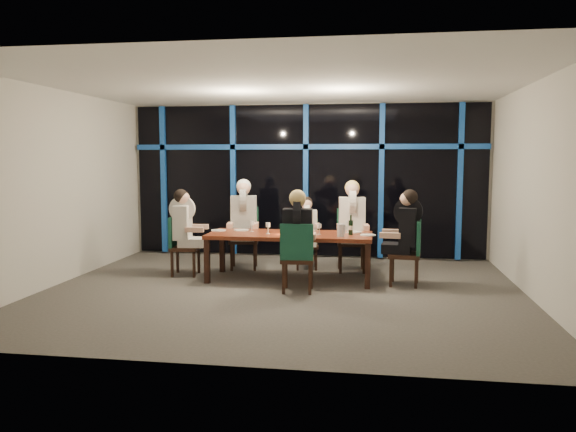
{
  "coord_description": "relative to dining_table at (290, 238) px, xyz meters",
  "views": [
    {
      "loc": [
        1.32,
        -7.96,
        1.96
      ],
      "look_at": [
        0.0,
        0.6,
        1.05
      ],
      "focal_mm": 35.0,
      "sensor_mm": 36.0,
      "label": 1
    }
  ],
  "objects": [
    {
      "name": "tea_light",
      "position": [
        -0.08,
        -0.15,
        0.08
      ],
      "size": [
        0.05,
        0.05,
        0.03
      ],
      "primitive_type": "cylinder",
      "color": "#F2A748",
      "rests_on": "dining_table"
    },
    {
      "name": "plate_near_mid",
      "position": [
        0.2,
        -0.2,
        0.08
      ],
      "size": [
        0.24,
        0.24,
        0.01
      ],
      "primitive_type": "cylinder",
      "color": "white",
      "rests_on": "dining_table"
    },
    {
      "name": "room",
      "position": [
        0.0,
        -0.8,
        1.34
      ],
      "size": [
        7.04,
        7.0,
        3.02
      ],
      "color": "#55504B",
      "rests_on": "ground"
    },
    {
      "name": "plate_far_mid",
      "position": [
        0.24,
        0.37,
        0.08
      ],
      "size": [
        0.24,
        0.24,
        0.01
      ],
      "primitive_type": "cylinder",
      "color": "white",
      "rests_on": "dining_table"
    },
    {
      "name": "wine_glass_e",
      "position": [
        0.91,
        0.21,
        0.21
      ],
      "size": [
        0.07,
        0.07,
        0.19
      ],
      "color": "silver",
      "rests_on": "dining_table"
    },
    {
      "name": "wine_glass_a",
      "position": [
        -0.34,
        -0.09,
        0.2
      ],
      "size": [
        0.07,
        0.07,
        0.18
      ],
      "color": "white",
      "rests_on": "dining_table"
    },
    {
      "name": "chair_far_right",
      "position": [
        0.94,
        0.91,
        -0.09
      ],
      "size": [
        0.54,
        0.54,
        1.07
      ],
      "rotation": [
        0.0,
        0.0,
        0.1
      ],
      "color": "black",
      "rests_on": "ground"
    },
    {
      "name": "water_pitcher",
      "position": [
        0.82,
        -0.26,
        0.17
      ],
      "size": [
        0.12,
        0.11,
        0.2
      ],
      "rotation": [
        0.0,
        0.0,
        -0.12
      ],
      "color": "silver",
      "rests_on": "dining_table"
    },
    {
      "name": "plate_end_left",
      "position": [
        -1.22,
        0.15,
        0.08
      ],
      "size": [
        0.24,
        0.24,
        0.01
      ],
      "primitive_type": "cylinder",
      "color": "white",
      "rests_on": "dining_table"
    },
    {
      "name": "plate_far_left",
      "position": [
        -0.85,
        0.22,
        0.08
      ],
      "size": [
        0.24,
        0.24,
        0.01
      ],
      "primitive_type": "cylinder",
      "color": "white",
      "rests_on": "dining_table"
    },
    {
      "name": "diner_near_mid",
      "position": [
        0.23,
        -0.77,
        0.29
      ],
      "size": [
        0.52,
        0.65,
        0.99
      ],
      "rotation": [
        0.0,
        0.0,
        3.2
      ],
      "color": "black",
      "rests_on": "ground"
    },
    {
      "name": "chair_near_mid",
      "position": [
        0.24,
        -0.85,
        -0.11
      ],
      "size": [
        0.5,
        0.5,
        1.02
      ],
      "rotation": [
        0.0,
        0.0,
        3.2
      ],
      "color": "black",
      "rests_on": "ground"
    },
    {
      "name": "chair_end_right",
      "position": [
        1.88,
        -0.12,
        -0.12
      ],
      "size": [
        0.51,
        0.51,
        1.01
      ],
      "rotation": [
        0.0,
        0.0,
        4.6
      ],
      "color": "black",
      "rests_on": "ground"
    },
    {
      "name": "plate_far_right",
      "position": [
        1.01,
        0.26,
        0.08
      ],
      "size": [
        0.24,
        0.24,
        0.01
      ],
      "primitive_type": "cylinder",
      "color": "white",
      "rests_on": "dining_table"
    },
    {
      "name": "diner_far_mid",
      "position": [
        0.16,
        0.93,
        0.15
      ],
      "size": [
        0.46,
        0.57,
        0.84
      ],
      "rotation": [
        0.0,
        0.0,
        0.14
      ],
      "color": "silver",
      "rests_on": "ground"
    },
    {
      "name": "plate_end_right",
      "position": [
        1.24,
        -0.05,
        0.08
      ],
      "size": [
        0.24,
        0.24,
        0.01
      ],
      "primitive_type": "cylinder",
      "color": "white",
      "rests_on": "dining_table"
    },
    {
      "name": "dining_table",
      "position": [
        0.0,
        0.0,
        0.0
      ],
      "size": [
        2.6,
        1.0,
        0.75
      ],
      "color": "maroon",
      "rests_on": "ground"
    },
    {
      "name": "wine_glass_d",
      "position": [
        -0.65,
        0.13,
        0.2
      ],
      "size": [
        0.07,
        0.07,
        0.18
      ],
      "color": "silver",
      "rests_on": "dining_table"
    },
    {
      "name": "diner_far_left",
      "position": [
        -0.94,
        0.78,
        0.34
      ],
      "size": [
        0.58,
        0.71,
        1.05
      ],
      "rotation": [
        0.0,
        0.0,
        0.16
      ],
      "color": "black",
      "rests_on": "ground"
    },
    {
      "name": "diner_end_right",
      "position": [
        1.8,
        -0.11,
        0.28
      ],
      "size": [
        0.65,
        0.53,
        0.98
      ],
      "rotation": [
        0.0,
        0.0,
        4.6
      ],
      "color": "black",
      "rests_on": "ground"
    },
    {
      "name": "wine_bottle",
      "position": [
        0.97,
        -0.03,
        0.19
      ],
      "size": [
        0.07,
        0.07,
        0.32
      ],
      "rotation": [
        0.0,
        0.0,
        -0.35
      ],
      "color": "black",
      "rests_on": "dining_table"
    },
    {
      "name": "chair_far_mid",
      "position": [
        0.15,
        1.0,
        -0.2
      ],
      "size": [
        0.45,
        0.45,
        0.87
      ],
      "rotation": [
        0.0,
        0.0,
        0.14
      ],
      "color": "black",
      "rests_on": "ground"
    },
    {
      "name": "wine_glass_b",
      "position": [
        0.15,
        0.05,
        0.18
      ],
      "size": [
        0.06,
        0.06,
        0.16
      ],
      "color": "white",
      "rests_on": "dining_table"
    },
    {
      "name": "diner_far_right",
      "position": [
        0.95,
        0.82,
        0.33
      ],
      "size": [
        0.56,
        0.69,
        1.04
      ],
      "rotation": [
        0.0,
        0.0,
        0.1
      ],
      "color": "silver",
      "rests_on": "ground"
    },
    {
      "name": "wine_glass_c",
      "position": [
        0.48,
        -0.05,
        0.19
      ],
      "size": [
        0.06,
        0.06,
        0.17
      ],
      "color": "silver",
      "rests_on": "dining_table"
    },
    {
      "name": "window_wall",
      "position": [
        0.01,
        2.13,
        0.87
      ],
      "size": [
        6.86,
        0.43,
        2.94
      ],
      "color": "black",
      "rests_on": "ground"
    },
    {
      "name": "chair_end_left",
      "position": [
        -1.86,
        0.08,
        -0.13
      ],
      "size": [
        0.5,
        0.5,
        0.98
      ],
      "rotation": [
        0.0,
        0.0,
        1.67
      ],
      "color": "black",
      "rests_on": "ground"
    },
    {
      "name": "chair_far_left",
      "position": [
        -0.95,
        0.87,
        -0.08
      ],
      "size": [
        0.57,
        0.57,
        1.08
      ],
      "rotation": [
        0.0,
        0.0,
        0.16
      ],
      "color": "black",
      "rests_on": "ground"
    },
    {
      "name": "diner_end_left",
      "position": [
        -1.78,
        0.09,
        0.25
      ],
      "size": [
        0.63,
        0.51,
        0.95
      ],
      "rotation": [
        0.0,
        0.0,
        1.67
      ],
      "color": "silver",
      "rests_on": "ground"
    }
  ]
}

